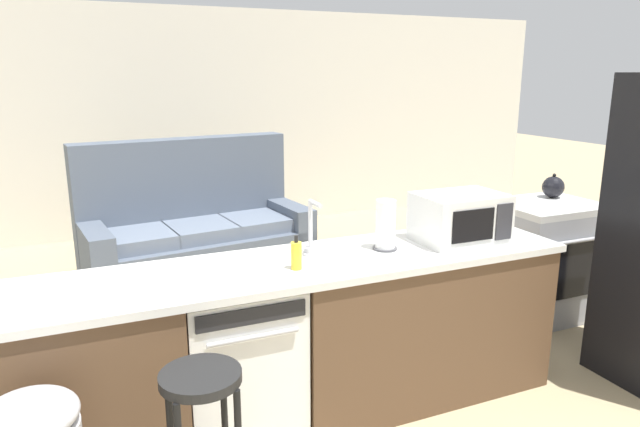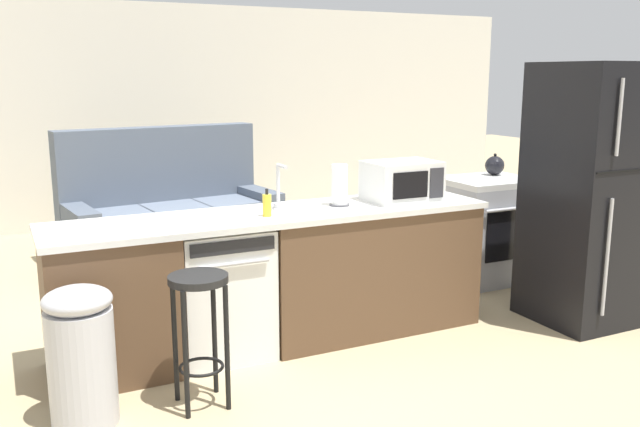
% 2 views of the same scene
% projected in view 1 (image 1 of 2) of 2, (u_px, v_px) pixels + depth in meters
% --- Properties ---
extents(ground_plane, '(24.00, 24.00, 0.00)m').
position_uv_depth(ground_plane, '(284.00, 419.00, 3.15)').
color(ground_plane, tan).
extents(wall_back, '(10.00, 0.06, 2.60)m').
position_uv_depth(wall_back, '(185.00, 122.00, 6.70)').
color(wall_back, silver).
rests_on(wall_back, ground_plane).
extents(kitchen_counter, '(2.94, 0.66, 0.90)m').
position_uv_depth(kitchen_counter, '(324.00, 341.00, 3.14)').
color(kitchen_counter, brown).
rests_on(kitchen_counter, ground_plane).
extents(dishwasher, '(0.58, 0.61, 0.84)m').
position_uv_depth(dishwasher, '(237.00, 358.00, 2.95)').
color(dishwasher, white).
rests_on(dishwasher, ground_plane).
extents(stove_range, '(0.76, 0.68, 0.90)m').
position_uv_depth(stove_range, '(543.00, 259.00, 4.44)').
color(stove_range, '#A8AAB2').
rests_on(stove_range, ground_plane).
extents(microwave, '(0.50, 0.37, 0.28)m').
position_uv_depth(microwave, '(460.00, 217.00, 3.33)').
color(microwave, white).
rests_on(microwave, kitchen_counter).
extents(sink_faucet, '(0.07, 0.18, 0.30)m').
position_uv_depth(sink_faucet, '(311.00, 230.00, 3.09)').
color(sink_faucet, silver).
rests_on(sink_faucet, kitchen_counter).
extents(paper_towel_roll, '(0.14, 0.14, 0.28)m').
position_uv_depth(paper_towel_roll, '(386.00, 225.00, 3.16)').
color(paper_towel_roll, '#4C4C51').
rests_on(paper_towel_roll, kitchen_counter).
extents(soap_bottle, '(0.06, 0.06, 0.18)m').
position_uv_depth(soap_bottle, '(296.00, 255.00, 2.85)').
color(soap_bottle, yellow).
rests_on(soap_bottle, kitchen_counter).
extents(kettle, '(0.21, 0.17, 0.19)m').
position_uv_depth(kettle, '(553.00, 187.00, 4.49)').
color(kettle, black).
rests_on(kettle, stove_range).
extents(bar_stool, '(0.32, 0.32, 0.74)m').
position_uv_depth(bar_stool, '(203.00, 420.00, 2.24)').
color(bar_stool, black).
rests_on(bar_stool, ground_plane).
extents(couch, '(2.10, 1.14, 1.27)m').
position_uv_depth(couch, '(195.00, 234.00, 5.32)').
color(couch, '#515B6B').
rests_on(couch, ground_plane).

